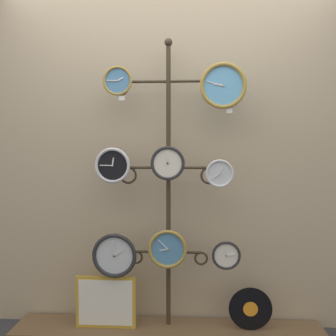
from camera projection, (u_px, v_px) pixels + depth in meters
shop_wall at (170, 139)px, 2.94m from camera, size 4.40×0.04×2.80m
low_shelf at (168, 332)px, 2.79m from camera, size 2.20×0.36×0.06m
display_stand at (168, 229)px, 2.81m from camera, size 0.77×0.33×2.10m
clock_top_left at (118, 81)px, 2.71m from camera, size 0.21×0.04×0.21m
clock_top_right at (223, 86)px, 2.65m from camera, size 0.32×0.04×0.32m
clock_middle_left at (113, 165)px, 2.74m from camera, size 0.25×0.04×0.25m
clock_middle_center at (168, 163)px, 2.70m from camera, size 0.24×0.04×0.24m
clock_middle_right at (220, 173)px, 2.67m from camera, size 0.19×0.04×0.19m
clock_bottom_left at (114, 255)px, 2.74m from camera, size 0.31×0.04×0.31m
clock_bottom_center at (168, 249)px, 2.72m from camera, size 0.27×0.04×0.27m
clock_bottom_right at (226, 255)px, 2.71m from camera, size 0.20×0.04×0.20m
vinyl_record at (250, 309)px, 2.74m from camera, size 0.30×0.01×0.30m
picture_frame at (106, 302)px, 2.78m from camera, size 0.43×0.02×0.37m
price_tag_upper at (122, 98)px, 2.71m from camera, size 0.04×0.00×0.03m
price_tag_mid at (229, 111)px, 2.66m from camera, size 0.04×0.00×0.03m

